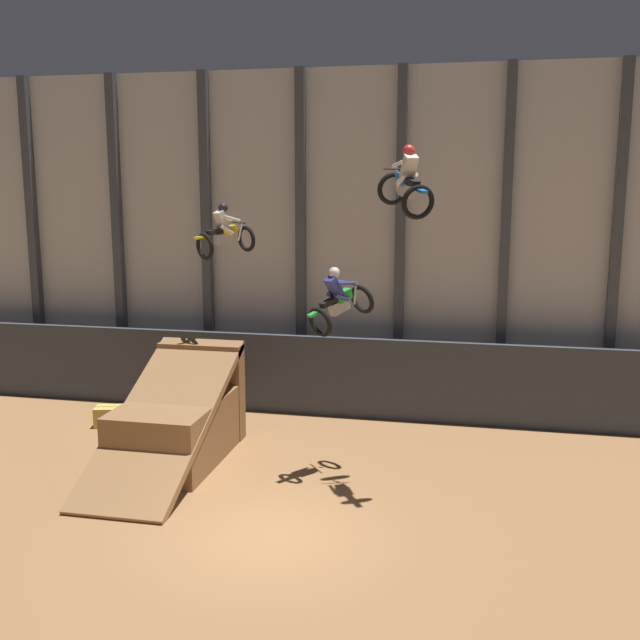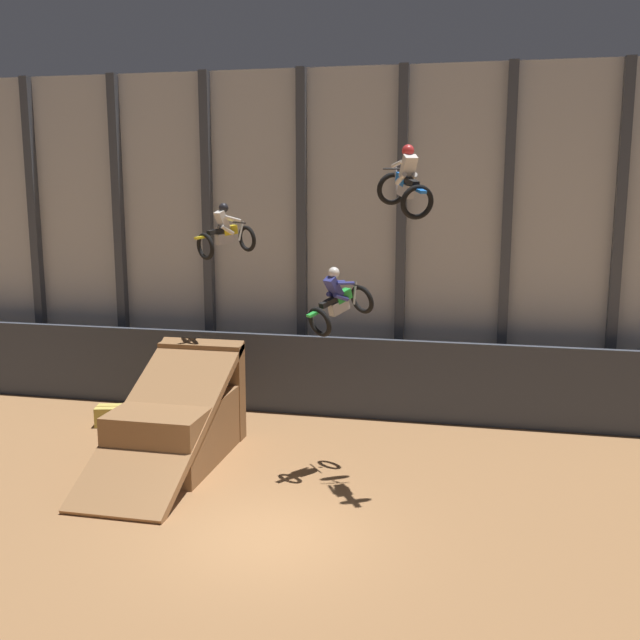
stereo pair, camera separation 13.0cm
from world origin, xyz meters
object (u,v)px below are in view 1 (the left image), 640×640
Objects in this scene: rider_bike_right_air at (406,185)px; dirt_ramp at (180,421)px; hay_bale_trackside at (111,416)px; rider_bike_left_air at (225,234)px; traffic_cone_near_ramp at (175,409)px; rider_bike_center_air at (339,302)px.

dirt_ramp is at bearing 143.18° from rider_bike_right_air.
rider_bike_left_air is at bearing 7.88° from hay_bale_trackside.
hay_bale_trackside is (-3.39, -0.47, -5.22)m from rider_bike_left_air.
traffic_cone_near_ramp is at bearing 123.59° from rider_bike_right_air.
rider_bike_left_air reaches higher than hay_bale_trackside.
dirt_ramp is at bearing -32.98° from hay_bale_trackside.
rider_bike_left_air is at bearing -178.15° from rider_bike_center_air.
rider_bike_right_air is (5.68, -0.80, 5.90)m from dirt_ramp.
dirt_ramp is 3.12× the size of rider_bike_right_air.
rider_bike_left_air is 0.98× the size of rider_bike_center_air.
rider_bike_right_air is at bearing -7.99° from dirt_ramp.
rider_bike_center_air is (3.64, -2.49, -1.35)m from rider_bike_left_air.
hay_bale_trackside is (-1.51, -1.01, -0.00)m from traffic_cone_near_ramp.
rider_bike_center_air is at bearing -16.03° from hay_bale_trackside.
rider_bike_right_air is 11.13m from hay_bale_trackside.
hay_bale_trackside is at bearing -159.82° from rider_bike_center_air.
rider_bike_right_air reaches higher than hay_bale_trackside.
rider_bike_right_air reaches higher than rider_bike_left_air.
traffic_cone_near_ramp is at bearing 115.66° from dirt_ramp.
traffic_cone_near_ramp is (-7.07, 3.69, -6.55)m from rider_bike_right_air.
rider_bike_right_air reaches higher than dirt_ramp.
hay_bale_trackside is at bearing 147.02° from dirt_ramp.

